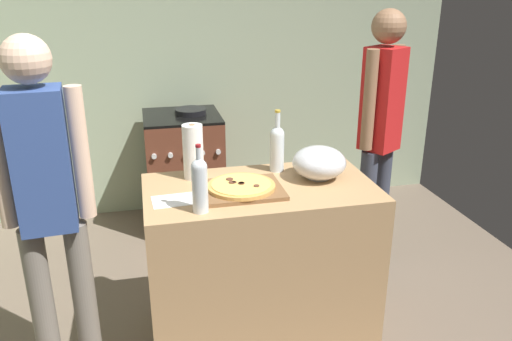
% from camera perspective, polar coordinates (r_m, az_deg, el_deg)
% --- Properties ---
extents(ground_plane, '(4.42, 3.23, 0.02)m').
position_cam_1_polar(ground_plane, '(3.45, -4.40, -12.76)').
color(ground_plane, '#6B5B4C').
extents(kitchen_wall_rear, '(4.42, 0.10, 2.60)m').
position_cam_1_polar(kitchen_wall_rear, '(4.28, -7.72, 12.56)').
color(kitchen_wall_rear, '#99A889').
rests_on(kitchen_wall_rear, ground_plane).
extents(counter, '(1.16, 0.64, 0.91)m').
position_cam_1_polar(counter, '(2.77, 0.47, -10.50)').
color(counter, tan).
rests_on(counter, ground_plane).
extents(cutting_board, '(0.40, 0.32, 0.02)m').
position_cam_1_polar(cutting_board, '(2.51, -1.64, -2.15)').
color(cutting_board, brown).
rests_on(cutting_board, counter).
extents(pizza, '(0.33, 0.33, 0.03)m').
position_cam_1_polar(pizza, '(2.50, -1.65, -1.71)').
color(pizza, tan).
rests_on(pizza, cutting_board).
extents(mixing_bowl, '(0.28, 0.28, 0.17)m').
position_cam_1_polar(mixing_bowl, '(2.67, 7.04, 0.87)').
color(mixing_bowl, '#B2B2B7').
rests_on(mixing_bowl, counter).
extents(paper_towel_roll, '(0.11, 0.11, 0.29)m').
position_cam_1_polar(paper_towel_roll, '(2.66, -7.01, 2.08)').
color(paper_towel_roll, white).
rests_on(paper_towel_roll, counter).
extents(wine_bottle_dark, '(0.07, 0.07, 0.32)m').
position_cam_1_polar(wine_bottle_dark, '(2.26, -6.29, -1.40)').
color(wine_bottle_dark, silver).
rests_on(wine_bottle_dark, counter).
extents(wine_bottle_green, '(0.08, 0.08, 0.34)m').
position_cam_1_polar(wine_bottle_green, '(2.74, 2.37, 2.72)').
color(wine_bottle_green, silver).
rests_on(wine_bottle_green, counter).
extents(recipe_sheet, '(0.22, 0.16, 0.00)m').
position_cam_1_polar(recipe_sheet, '(2.44, -9.04, -3.29)').
color(recipe_sheet, white).
rests_on(recipe_sheet, counter).
extents(stove, '(0.58, 0.60, 0.95)m').
position_cam_1_polar(stove, '(4.09, -7.98, 0.01)').
color(stove, brown).
rests_on(stove, ground_plane).
extents(person_in_stripes, '(0.40, 0.22, 1.69)m').
position_cam_1_polar(person_in_stripes, '(2.44, -22.21, -2.80)').
color(person_in_stripes, slate).
rests_on(person_in_stripes, ground_plane).
extents(person_in_red, '(0.33, 0.28, 1.72)m').
position_cam_1_polar(person_in_red, '(3.35, 13.63, 4.63)').
color(person_in_red, '#383D4C').
rests_on(person_in_red, ground_plane).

